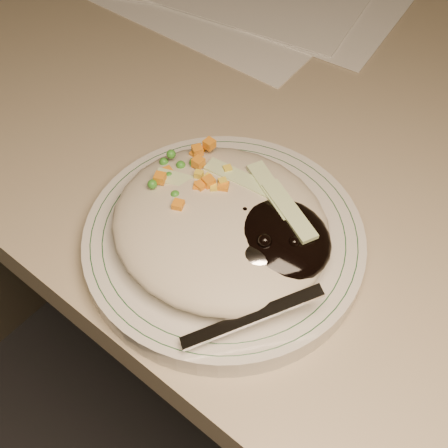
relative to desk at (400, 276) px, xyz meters
The scene contains 4 objects.
desk is the anchor object (origin of this frame).
plate 0.32m from the desk, 115.07° to the right, with size 0.25×0.25×0.02m, color silver.
plate_rim 0.33m from the desk, 115.07° to the right, with size 0.24×0.24×0.00m.
meal 0.34m from the desk, 114.08° to the right, with size 0.21×0.19×0.05m.
Camera 1 is at (0.11, 0.90, 1.20)m, focal length 50.00 mm.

